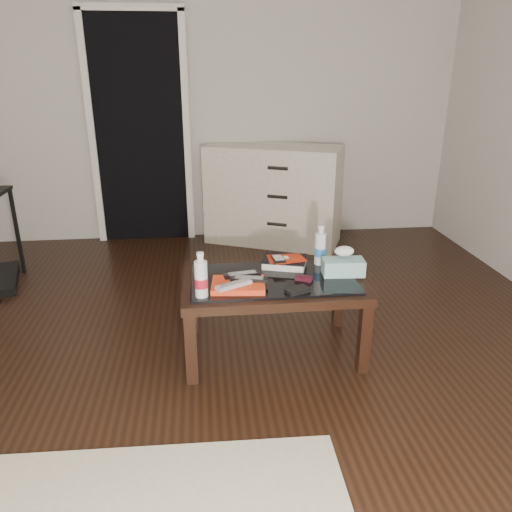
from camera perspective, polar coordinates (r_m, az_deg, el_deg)
The scene contains 17 objects.
ground at distance 2.72m, azimuth -8.26°, elevation -14.43°, with size 5.00×5.00×0.00m, color black.
room_shell at distance 2.23m, azimuth -10.56°, elevation 22.07°, with size 5.00×5.00×5.00m.
doorway at distance 4.75m, azimuth -13.14°, elevation 13.85°, with size 0.90×0.08×2.07m.
coffee_table at distance 2.79m, azimuth 1.92°, elevation -3.76°, with size 1.00×0.60×0.46m.
dresser at distance 4.63m, azimuth 2.00°, elevation 6.98°, with size 1.30×0.95×0.90m.
magazines at distance 2.65m, azimuth -2.04°, elevation -3.33°, with size 0.28×0.21×0.03m, color #EC3B16.
remote_silver at distance 2.59m, azimuth -2.57°, elevation -3.28°, with size 0.20×0.05×0.02m, color #A4A4A9.
remote_black_front at distance 2.66m, azimuth -0.80°, elevation -2.61°, with size 0.20×0.05×0.02m, color black.
remote_black_back at distance 2.71m, azimuth -1.59°, elevation -2.09°, with size 0.20×0.05×0.02m, color black.
textbook at distance 2.94m, azimuth 3.28°, elevation -0.67°, with size 0.25×0.20×0.05m, color black.
dvd_mailers at distance 2.92m, azimuth 3.24°, elevation -0.23°, with size 0.19×0.14×0.01m, color #B8250C.
ipod at distance 2.88m, azimuth 2.56°, elevation -0.31°, with size 0.06×0.10×0.02m, color black.
flip_phone at distance 2.75m, azimuth 5.50°, elevation -2.56°, with size 0.09×0.05×0.02m, color black.
wallet at distance 2.61m, azimuth 4.77°, elevation -3.91°, with size 0.12×0.07×0.02m, color black.
water_bottle_left at distance 2.52m, azimuth -6.31°, elevation -2.13°, with size 0.07×0.07×0.24m, color silver.
water_bottle_right at distance 2.95m, azimuth 7.37°, elevation 1.28°, with size 0.07×0.07×0.24m, color silver.
tissue_box at distance 2.84m, azimuth 9.93°, elevation -1.24°, with size 0.23×0.12×0.09m, color teal.
Camera 1 is at (0.13, -2.22, 1.56)m, focal length 35.00 mm.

